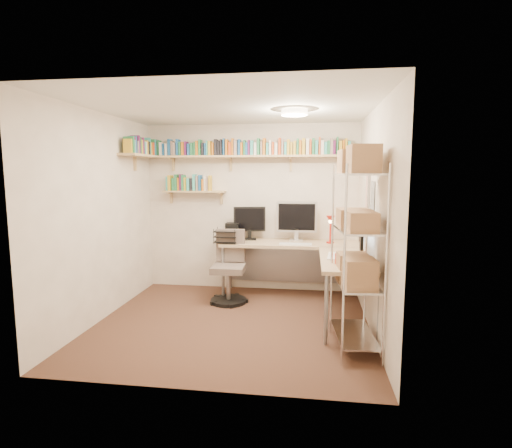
{
  "coord_description": "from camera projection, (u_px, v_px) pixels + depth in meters",
  "views": [
    {
      "loc": [
        0.9,
        -4.49,
        1.77
      ],
      "look_at": [
        0.21,
        0.55,
        1.13
      ],
      "focal_mm": 28.0,
      "sensor_mm": 36.0,
      "label": 1
    }
  ],
  "objects": [
    {
      "name": "office_chair",
      "position": [
        229.0,
        272.0,
        5.52
      ],
      "size": [
        0.52,
        0.53,
        1.0
      ],
      "rotation": [
        0.0,
        0.0,
        0.04
      ],
      "color": "black",
      "rests_on": "ground"
    },
    {
      "name": "wire_rack",
      "position": [
        357.0,
        223.0,
        3.92
      ],
      "size": [
        0.46,
        0.84,
        2.03
      ],
      "rotation": [
        0.0,
        0.0,
        0.09
      ],
      "color": "silver",
      "rests_on": "ground"
    },
    {
      "name": "wall_shelves",
      "position": [
        221.0,
        156.0,
        5.83
      ],
      "size": [
        3.12,
        1.09,
        0.8
      ],
      "color": "tan",
      "rests_on": "ground"
    },
    {
      "name": "room_shell",
      "position": [
        232.0,
        193.0,
        4.56
      ],
      "size": [
        3.24,
        3.04,
        2.52
      ],
      "color": "#C2B19E",
      "rests_on": "ground"
    },
    {
      "name": "ground",
      "position": [
        232.0,
        323.0,
        4.75
      ],
      "size": [
        3.2,
        3.2,
        0.0
      ],
      "primitive_type": "plane",
      "color": "#442A1D",
      "rests_on": "ground"
    },
    {
      "name": "corner_desk",
      "position": [
        295.0,
        246.0,
        5.47
      ],
      "size": [
        2.11,
        2.01,
        1.37
      ],
      "color": "tan",
      "rests_on": "ground"
    }
  ]
}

